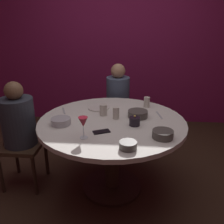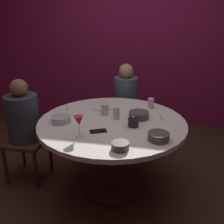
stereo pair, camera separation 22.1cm
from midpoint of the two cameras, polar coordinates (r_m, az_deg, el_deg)
The scene contains 18 objects.
ground_plane at distance 2.63m, azimuth -2.52°, elevation -17.27°, with size 8.00×8.00×0.00m, color #382619.
back_wall at distance 3.93m, azimuth 0.63°, elevation 16.23°, with size 6.00×0.10×2.60m, color maroon.
dining_table at distance 2.31m, azimuth -2.76°, elevation -5.43°, with size 1.37×1.37×0.76m.
seated_diner_left at distance 2.55m, azimuth -23.55°, elevation -2.57°, with size 0.40×0.40×1.10m.
seated_diner_back at distance 3.13m, azimuth -0.63°, elevation 3.64°, with size 0.40×0.40×1.12m.
candle_holder at distance 2.12m, azimuth 2.40°, elevation -2.26°, with size 0.10×0.10×0.10m.
wine_glass at distance 1.89m, azimuth -10.19°, elevation -2.64°, with size 0.08×0.08×0.18m.
dinner_plate at distance 2.55m, azimuth -5.68°, elevation 1.00°, with size 0.23×0.23×0.01m, color silver.
cell_phone at distance 2.02m, azimuth -5.68°, elevation -4.71°, with size 0.07×0.14×0.01m, color black.
bowl_serving_large at distance 2.22m, azimuth -14.81°, elevation -2.18°, with size 0.17×0.17×0.06m, color #B7B7BC.
bowl_salad_center at distance 1.93m, azimuth 8.69°, elevation -5.27°, with size 0.17×0.17×0.06m, color #4C4742.
bowl_small_white at distance 2.30m, azimuth 3.39°, elevation -0.51°, with size 0.19×0.19×0.06m, color #4C4742.
bowl_sauce_side at distance 1.75m, azimuth 0.17°, elevation -7.92°, with size 0.13×0.13×0.05m, color #4C4742.
cup_near_candle at distance 2.57m, azimuth 5.78°, elevation 2.29°, with size 0.06×0.06×0.11m, color beige.
cup_by_left_diner at distance 2.35m, azimuth -4.76°, elevation 0.48°, with size 0.07×0.07×0.11m, color beige.
cup_by_right_diner at distance 2.25m, azimuth -1.87°, elevation -0.27°, with size 0.06×0.06×0.11m, color beige.
fork_near_plate at distance 2.53m, azimuth -13.79°, elevation 0.24°, with size 0.02×0.18×0.01m, color #B7B7BC.
knife_near_plate at distance 2.37m, azimuth 8.50°, elevation -0.77°, with size 0.02×0.18×0.01m, color #B7B7BC.
Camera 1 is at (0.17, -2.06, 1.63)m, focal length 38.73 mm.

